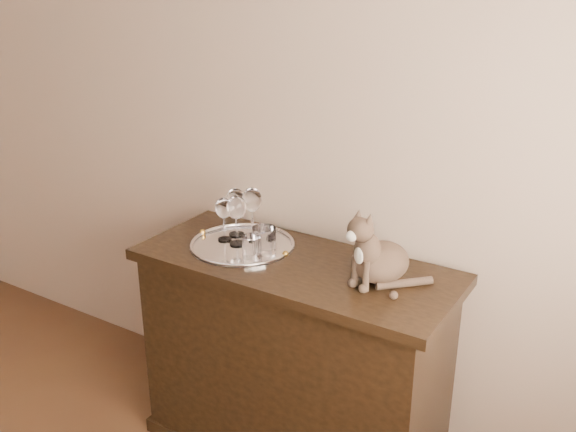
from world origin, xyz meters
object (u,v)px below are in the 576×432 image
at_px(wine_glass_b, 252,213).
at_px(wine_glass_c, 224,219).
at_px(wine_glass_d, 237,220).
at_px(tumbler_a, 252,247).
at_px(wine_glass_a, 236,212).
at_px(cat, 382,243).
at_px(tumbler_c, 264,240).
at_px(tray, 243,246).
at_px(sideboard, 294,361).

relative_size(wine_glass_b, wine_glass_c, 1.17).
distance_m(wine_glass_d, tumbler_a, 0.14).
height_order(wine_glass_a, wine_glass_c, wine_glass_a).
height_order(wine_glass_b, cat, cat).
xyz_separation_m(wine_glass_d, tumbler_a, (0.11, -0.07, -0.06)).
height_order(wine_glass_a, tumbler_c, wine_glass_a).
height_order(tray, wine_glass_d, wine_glass_d).
xyz_separation_m(sideboard, wine_glass_b, (-0.25, 0.09, 0.53)).
distance_m(sideboard, wine_glass_b, 0.60).
relative_size(sideboard, wine_glass_a, 6.17).
distance_m(tumbler_a, tumbler_c, 0.06).
relative_size(tray, tumbler_c, 4.04).
xyz_separation_m(tray, wine_glass_b, (-0.01, 0.09, 0.11)).
xyz_separation_m(wine_glass_a, cat, (0.64, -0.05, 0.03)).
bearing_deg(wine_glass_d, tumbler_c, -3.95).
bearing_deg(cat, tray, -157.88).
xyz_separation_m(tray, tumbler_a, (0.09, -0.07, 0.04)).
height_order(wine_glass_c, tumbler_a, wine_glass_c).
distance_m(sideboard, tumbler_c, 0.50).
distance_m(wine_glass_a, wine_glass_c, 0.07).
height_order(sideboard, wine_glass_d, wine_glass_d).
bearing_deg(tumbler_c, wine_glass_d, 176.05).
distance_m(wine_glass_a, tumbler_c, 0.21).
relative_size(wine_glass_a, tumbler_a, 2.41).
bearing_deg(wine_glass_c, tumbler_a, -22.03).
bearing_deg(wine_glass_a, wine_glass_c, -98.78).
xyz_separation_m(sideboard, wine_glass_d, (-0.26, 0.01, 0.53)).
height_order(sideboard, tumbler_a, tumbler_a).
distance_m(tumbler_a, cat, 0.49).
xyz_separation_m(wine_glass_a, wine_glass_c, (-0.01, -0.06, -0.01)).
height_order(tumbler_c, cat, cat).
distance_m(sideboard, tray, 0.49).
distance_m(tray, wine_glass_c, 0.13).
bearing_deg(tumbler_a, wine_glass_a, 141.20).
bearing_deg(tumbler_c, tumbler_a, -105.69).
xyz_separation_m(sideboard, tumbler_a, (-0.14, -0.06, 0.47)).
distance_m(tray, wine_glass_b, 0.14).
xyz_separation_m(wine_glass_b, tumbler_c, (0.12, -0.10, -0.05)).
distance_m(wine_glass_c, cat, 0.65).
height_order(tray, wine_glass_a, wine_glass_a).
bearing_deg(sideboard, cat, 5.34).
distance_m(sideboard, wine_glass_d, 0.59).
relative_size(wine_glass_d, cat, 0.73).
xyz_separation_m(wine_glass_b, wine_glass_d, (-0.01, -0.09, -0.00)).
bearing_deg(wine_glass_c, cat, 1.61).
relative_size(wine_glass_a, wine_glass_b, 0.96).
relative_size(tumbler_a, cat, 0.29).
relative_size(wine_glass_c, cat, 0.64).
height_order(wine_glass_d, tumbler_a, wine_glass_d).
height_order(sideboard, tray, tray).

